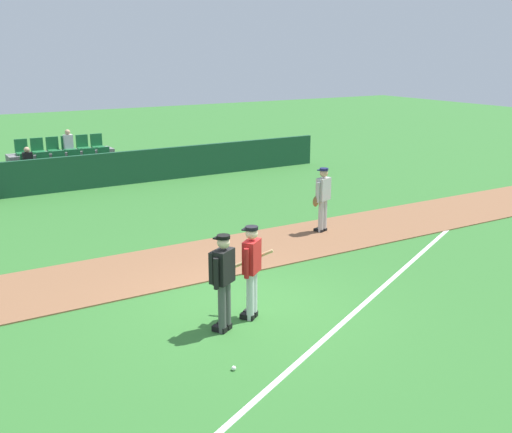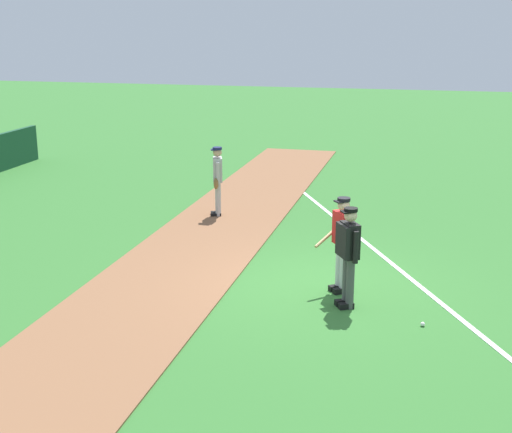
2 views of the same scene
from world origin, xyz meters
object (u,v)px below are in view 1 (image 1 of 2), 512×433
Objects in this scene: batter_red_jersey at (252,268)px; baseball at (234,368)px; umpire_home_plate at (223,277)px; runner_grey_jersey at (323,198)px.

baseball is at bearing -128.96° from batter_red_jersey.
batter_red_jersey and umpire_home_plate have the same top height.
runner_grey_jersey is 23.78× the size of baseball.
umpire_home_plate is 23.78× the size of baseball.
umpire_home_plate reaches higher than baseball.
umpire_home_plate is at bearing -164.44° from batter_red_jersey.
baseball is (-5.57, -5.15, -0.93)m from runner_grey_jersey.
baseball is at bearing -137.22° from runner_grey_jersey.
umpire_home_plate is at bearing 68.22° from baseball.
batter_red_jersey is 5.70m from runner_grey_jersey.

